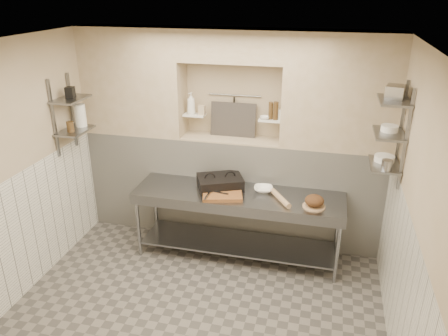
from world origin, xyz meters
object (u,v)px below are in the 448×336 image
(mixing_bowl, at_px, (263,189))
(bowl_alcove, at_px, (265,118))
(rolling_pin, at_px, (280,198))
(bottle_soap, at_px, (191,103))
(bread_loaf, at_px, (314,201))
(jug_left, at_px, (80,115))
(panini_press, at_px, (220,182))
(cutting_board, at_px, (222,195))
(prep_table, at_px, (238,212))

(mixing_bowl, height_order, bowl_alcove, bowl_alcove)
(rolling_pin, bearing_deg, bowl_alcove, 117.20)
(mixing_bowl, bearing_deg, bottle_soap, 158.49)
(bread_loaf, height_order, bowl_alcove, bowl_alcove)
(jug_left, bearing_deg, panini_press, 2.92)
(mixing_bowl, xyz_separation_m, bowl_alcove, (-0.08, 0.40, 0.80))
(cutting_board, bearing_deg, panini_press, 110.75)
(bread_loaf, bearing_deg, cutting_board, 179.35)
(panini_press, height_order, bread_loaf, panini_press)
(cutting_board, bearing_deg, jug_left, 175.74)
(bread_loaf, distance_m, bowl_alcove, 1.23)
(bottle_soap, relative_size, bowl_alcove, 2.35)
(prep_table, xyz_separation_m, mixing_bowl, (0.29, 0.14, 0.29))
(mixing_bowl, distance_m, bottle_soap, 1.46)
(panini_press, xyz_separation_m, mixing_bowl, (0.55, 0.03, -0.05))
(mixing_bowl, distance_m, rolling_pin, 0.32)
(mixing_bowl, relative_size, bottle_soap, 0.83)
(bread_loaf, bearing_deg, rolling_pin, 170.80)
(panini_press, distance_m, mixing_bowl, 0.55)
(cutting_board, distance_m, bowl_alcove, 1.12)
(cutting_board, xyz_separation_m, rolling_pin, (0.70, 0.05, 0.01))
(prep_table, relative_size, mixing_bowl, 11.07)
(rolling_pin, distance_m, bread_loaf, 0.40)
(cutting_board, distance_m, bottle_soap, 1.29)
(mixing_bowl, xyz_separation_m, bottle_soap, (-1.05, 0.41, 0.93))
(jug_left, bearing_deg, prep_table, -0.68)
(prep_table, xyz_separation_m, jug_left, (-2.06, 0.02, 1.11))
(panini_press, distance_m, rolling_pin, 0.81)
(bottle_soap, bearing_deg, cutting_board, -48.98)
(cutting_board, distance_m, jug_left, 2.07)
(cutting_board, relative_size, rolling_pin, 1.07)
(cutting_board, relative_size, mixing_bowl, 2.02)
(prep_table, height_order, jug_left, jug_left)
(prep_table, distance_m, bowl_alcove, 1.24)
(rolling_pin, bearing_deg, prep_table, 173.10)
(panini_press, relative_size, rolling_pin, 1.49)
(prep_table, xyz_separation_m, bowl_alcove, (0.22, 0.55, 1.09))
(cutting_board, relative_size, jug_left, 1.68)
(cutting_board, bearing_deg, mixing_bowl, 29.38)
(mixing_bowl, distance_m, bread_loaf, 0.69)
(bottle_soap, bearing_deg, bowl_alcove, -0.52)
(bowl_alcove, bearing_deg, bread_loaf, -43.55)
(bottle_soap, bearing_deg, rolling_pin, -25.80)
(rolling_pin, xyz_separation_m, bread_loaf, (0.40, -0.06, 0.05))
(mixing_bowl, relative_size, bowl_alcove, 1.94)
(panini_press, xyz_separation_m, rolling_pin, (0.79, -0.18, -0.04))
(rolling_pin, xyz_separation_m, bottle_soap, (-1.28, 0.62, 0.92))
(prep_table, bearing_deg, cutting_board, -145.50)
(panini_press, bearing_deg, jug_left, 158.46)
(jug_left, bearing_deg, bread_loaf, -2.93)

